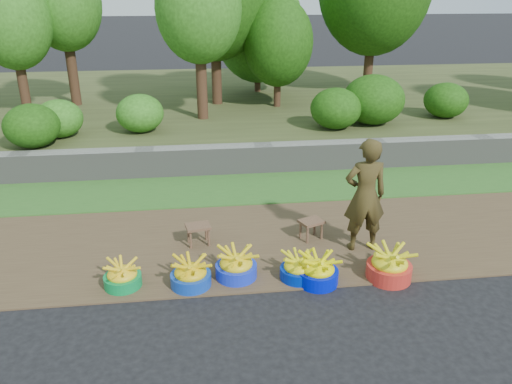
{
  "coord_description": "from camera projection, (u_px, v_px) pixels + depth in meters",
  "views": [
    {
      "loc": [
        -1.25,
        -4.91,
        3.34
      ],
      "look_at": [
        -0.48,
        1.3,
        0.75
      ],
      "focal_mm": 35.0,
      "sensor_mm": 36.0,
      "label": 1
    }
  ],
  "objects": [
    {
      "name": "ground_plane",
      "position": [
        309.0,
        290.0,
        5.93
      ],
      "size": [
        120.0,
        120.0,
        0.0
      ],
      "primitive_type": "plane",
      "color": "black",
      "rests_on": "ground"
    },
    {
      "name": "dirt_shoulder",
      "position": [
        290.0,
        240.0,
        7.07
      ],
      "size": [
        80.0,
        2.5,
        0.02
      ],
      "primitive_type": "cube",
      "color": "#4F3C27",
      "rests_on": "ground"
    },
    {
      "name": "grass_verge",
      "position": [
        269.0,
        187.0,
        8.9
      ],
      "size": [
        80.0,
        1.5,
        0.04
      ],
      "primitive_type": "cube",
      "color": "#326724",
      "rests_on": "ground"
    },
    {
      "name": "retaining_wall",
      "position": [
        263.0,
        158.0,
        9.58
      ],
      "size": [
        80.0,
        0.35,
        0.55
      ],
      "primitive_type": "cube",
      "color": "slate",
      "rests_on": "ground"
    },
    {
      "name": "earth_bank",
      "position": [
        240.0,
        104.0,
        14.08
      ],
      "size": [
        80.0,
        10.0,
        0.5
      ],
      "primitive_type": "cube",
      "color": "#404823",
      "rests_on": "ground"
    },
    {
      "name": "vegetation",
      "position": [
        183.0,
        13.0,
        11.76
      ],
      "size": [
        31.76,
        7.7,
        4.87
      ],
      "color": "#3C2618",
      "rests_on": "earth_bank"
    },
    {
      "name": "basin_a",
      "position": [
        122.0,
        276.0,
        5.93
      ],
      "size": [
        0.45,
        0.45,
        0.33
      ],
      "color": "#07823B",
      "rests_on": "ground"
    },
    {
      "name": "basin_b",
      "position": [
        191.0,
        275.0,
        5.94
      ],
      "size": [
        0.49,
        0.49,
        0.36
      ],
      "color": "#0F3BAE",
      "rests_on": "ground"
    },
    {
      "name": "basin_c",
      "position": [
        236.0,
        266.0,
        6.11
      ],
      "size": [
        0.51,
        0.51,
        0.38
      ],
      "color": "#152EDA",
      "rests_on": "ground"
    },
    {
      "name": "basin_d",
      "position": [
        298.0,
        268.0,
        6.09
      ],
      "size": [
        0.45,
        0.45,
        0.34
      ],
      "color": "#001FA4",
      "rests_on": "ground"
    },
    {
      "name": "basin_e",
      "position": [
        318.0,
        271.0,
        6.01
      ],
      "size": [
        0.49,
        0.49,
        0.37
      ],
      "color": "#000FCD",
      "rests_on": "ground"
    },
    {
      "name": "basin_f",
      "position": [
        389.0,
        265.0,
        6.09
      ],
      "size": [
        0.55,
        0.55,
        0.41
      ],
      "color": "red",
      "rests_on": "ground"
    },
    {
      "name": "stool_left",
      "position": [
        198.0,
        229.0,
        6.85
      ],
      "size": [
        0.37,
        0.3,
        0.29
      ],
      "rotation": [
        0.0,
        0.0,
        0.17
      ],
      "color": "brown",
      "rests_on": "dirt_shoulder"
    },
    {
      "name": "stool_right",
      "position": [
        311.0,
        224.0,
        7.01
      ],
      "size": [
        0.39,
        0.35,
        0.28
      ],
      "rotation": [
        0.0,
        0.0,
        0.4
      ],
      "color": "brown",
      "rests_on": "dirt_shoulder"
    },
    {
      "name": "vendor_woman",
      "position": [
        365.0,
        196.0,
        6.54
      ],
      "size": [
        0.57,
        0.37,
        1.56
      ],
      "primitive_type": "imported",
      "rotation": [
        0.0,
        0.0,
        3.14
      ],
      "color": "black",
      "rests_on": "dirt_shoulder"
    }
  ]
}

